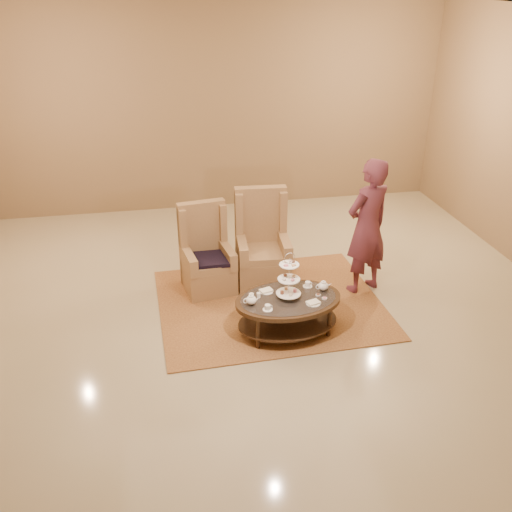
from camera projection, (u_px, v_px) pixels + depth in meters
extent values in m
plane|color=tan|center=(260.00, 320.00, 7.05)|extent=(8.00, 8.00, 0.00)
cube|color=silver|center=(260.00, 320.00, 7.05)|extent=(8.00, 8.00, 0.02)
cube|color=#8D714D|center=(215.00, 110.00, 9.80)|extent=(8.00, 0.04, 3.50)
cube|color=#A7773B|center=(270.00, 303.00, 7.40)|extent=(2.90, 2.44, 0.02)
cylinder|color=black|center=(258.00, 333.00, 6.43)|extent=(0.06, 0.06, 0.41)
cylinder|color=black|center=(329.00, 322.00, 6.65)|extent=(0.06, 0.06, 0.41)
cylinder|color=black|center=(247.00, 313.00, 6.82)|extent=(0.06, 0.06, 0.41)
cylinder|color=black|center=(315.00, 302.00, 7.04)|extent=(0.06, 0.06, 0.41)
cylinder|color=silver|center=(289.00, 278.00, 6.50)|extent=(0.01, 0.01, 0.52)
torus|color=silver|center=(289.00, 258.00, 6.39)|extent=(0.13, 0.02, 0.13)
cylinder|color=white|center=(288.00, 293.00, 6.59)|extent=(0.32, 0.32, 0.01)
cylinder|color=white|center=(289.00, 279.00, 6.51)|extent=(0.28, 0.28, 0.01)
cylinder|color=white|center=(289.00, 265.00, 6.43)|extent=(0.25, 0.25, 0.01)
cylinder|color=#CE6979|center=(295.00, 291.00, 6.60)|extent=(0.05, 0.05, 0.03)
cylinder|color=tan|center=(286.00, 288.00, 6.65)|extent=(0.05, 0.05, 0.03)
cylinder|color=brown|center=(282.00, 292.00, 6.56)|extent=(0.05, 0.05, 0.03)
cylinder|color=beige|center=(291.00, 295.00, 6.51)|extent=(0.05, 0.05, 0.03)
ellipsoid|color=tan|center=(294.00, 276.00, 6.53)|extent=(0.05, 0.05, 0.03)
ellipsoid|color=brown|center=(285.00, 275.00, 6.55)|extent=(0.05, 0.05, 0.03)
ellipsoid|color=beige|center=(284.00, 279.00, 6.46)|extent=(0.05, 0.05, 0.03)
ellipsoid|color=#CE6979|center=(293.00, 280.00, 6.45)|extent=(0.05, 0.05, 0.03)
cube|color=brown|center=(293.00, 262.00, 6.46)|extent=(0.05, 0.04, 0.02)
cube|color=beige|center=(285.00, 262.00, 6.45)|extent=(0.05, 0.04, 0.02)
cube|color=#CE6979|center=(286.00, 265.00, 6.38)|extent=(0.05, 0.04, 0.02)
cube|color=tan|center=(294.00, 265.00, 6.38)|extent=(0.05, 0.04, 0.02)
ellipsoid|color=white|center=(251.00, 300.00, 6.46)|extent=(0.14, 0.14, 0.10)
cylinder|color=white|center=(251.00, 296.00, 6.44)|extent=(0.06, 0.06, 0.01)
sphere|color=white|center=(251.00, 295.00, 6.43)|extent=(0.02, 0.02, 0.02)
cone|color=white|center=(258.00, 299.00, 6.48)|extent=(0.08, 0.03, 0.05)
torus|color=white|center=(246.00, 301.00, 6.45)|extent=(0.07, 0.02, 0.07)
ellipsoid|color=white|center=(323.00, 286.00, 6.75)|extent=(0.14, 0.14, 0.10)
cylinder|color=white|center=(323.00, 282.00, 6.73)|extent=(0.06, 0.06, 0.01)
sphere|color=white|center=(324.00, 281.00, 6.72)|extent=(0.02, 0.02, 0.02)
cone|color=white|center=(329.00, 285.00, 6.77)|extent=(0.08, 0.03, 0.05)
torus|color=white|center=(318.00, 287.00, 6.74)|extent=(0.07, 0.02, 0.07)
cylinder|color=white|center=(268.00, 310.00, 6.38)|extent=(0.12, 0.12, 0.01)
cylinder|color=white|center=(268.00, 307.00, 6.36)|extent=(0.07, 0.07, 0.06)
torus|color=white|center=(271.00, 307.00, 6.37)|extent=(0.04, 0.01, 0.04)
cylinder|color=white|center=(308.00, 286.00, 6.85)|extent=(0.12, 0.12, 0.01)
cylinder|color=white|center=(308.00, 284.00, 6.84)|extent=(0.07, 0.07, 0.06)
torus|color=white|center=(311.00, 283.00, 6.85)|extent=(0.04, 0.01, 0.04)
cylinder|color=white|center=(266.00, 291.00, 6.74)|extent=(0.18, 0.18, 0.01)
cube|color=#ECE4C7|center=(266.00, 290.00, 6.74)|extent=(0.17, 0.14, 0.02)
cylinder|color=white|center=(313.00, 303.00, 6.50)|extent=(0.18, 0.18, 0.01)
cube|color=#ECE4C7|center=(313.00, 302.00, 6.49)|extent=(0.17, 0.14, 0.02)
cylinder|color=white|center=(259.00, 295.00, 6.61)|extent=(0.05, 0.05, 0.06)
cylinder|color=white|center=(325.00, 298.00, 6.59)|extent=(0.06, 0.06, 0.01)
cylinder|color=#CE6979|center=(325.00, 298.00, 6.58)|extent=(0.05, 0.05, 0.01)
cylinder|color=white|center=(318.00, 295.00, 6.66)|extent=(0.06, 0.06, 0.01)
cylinder|color=brown|center=(318.00, 294.00, 6.65)|extent=(0.05, 0.05, 0.01)
cylinder|color=white|center=(251.00, 294.00, 6.68)|extent=(0.06, 0.06, 0.01)
cylinder|color=beige|center=(251.00, 293.00, 6.67)|extent=(0.05, 0.05, 0.01)
cube|color=#9C7449|center=(209.00, 277.00, 7.66)|extent=(0.72, 0.72, 0.38)
cube|color=#9C7449|center=(209.00, 263.00, 7.52)|extent=(0.61, 0.61, 0.09)
cube|color=#9C7449|center=(202.00, 242.00, 7.70)|extent=(0.64, 0.22, 1.18)
cube|color=#9C7449|center=(182.00, 228.00, 7.47)|extent=(0.12, 0.21, 0.54)
cube|color=#9C7449|center=(222.00, 222.00, 7.63)|extent=(0.12, 0.21, 0.54)
cube|color=#9C7449|center=(189.00, 261.00, 7.41)|extent=(0.19, 0.58, 0.24)
cube|color=#9C7449|center=(228.00, 255.00, 7.56)|extent=(0.19, 0.58, 0.24)
cube|color=black|center=(209.00, 260.00, 7.47)|extent=(0.50, 0.46, 0.05)
cube|color=#9C7449|center=(263.00, 269.00, 7.83)|extent=(0.74, 0.74, 0.42)
cube|color=#9C7449|center=(263.00, 254.00, 7.67)|extent=(0.63, 0.63, 0.10)
cube|color=#9C7449|center=(260.00, 231.00, 7.89)|extent=(0.70, 0.19, 1.29)
cube|color=#9C7449|center=(239.00, 213.00, 7.69)|extent=(0.11, 0.23, 0.60)
cube|color=#9C7449|center=(283.00, 211.00, 7.75)|extent=(0.11, 0.23, 0.60)
cube|color=#9C7449|center=(242.00, 249.00, 7.60)|extent=(0.16, 0.63, 0.26)
cube|color=#9C7449|center=(285.00, 247.00, 7.66)|extent=(0.16, 0.63, 0.26)
imported|color=#5C2734|center=(367.00, 227.00, 7.35)|extent=(0.79, 0.66, 1.83)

